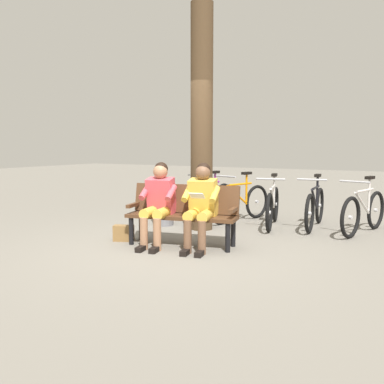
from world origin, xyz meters
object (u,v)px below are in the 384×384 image
Objects in this scene: litter_bin at (163,204)px; person_companion at (158,200)px; bicycle_purple at (210,200)px; handbag at (124,233)px; bicycle_blue at (315,207)px; bicycle_silver at (364,212)px; tree_trunk at (202,119)px; bench at (183,210)px; bicycle_green at (240,203)px; person_reading at (201,202)px; bicycle_orange at (273,206)px.

person_companion is at bearing 120.96° from litter_bin.
handbag is at bearing -0.42° from bicycle_purple.
bicycle_blue is at bearing -155.77° from litter_bin.
bicycle_silver is 2.83m from bicycle_purple.
tree_trunk reaches higher than bicycle_purple.
bicycle_blue reaches higher than bench.
bicycle_purple is (-0.42, -1.02, -0.03)m from litter_bin.
bicycle_green is at bearing -110.10° from handbag.
tree_trunk is at bearing 24.59° from bicycle_purple.
handbag is at bearing -37.65° from bicycle_silver.
bench is at bearing 22.55° from bicycle_purple.
bicycle_blue is at bearing -133.81° from bench.
bicycle_blue is 1.00× the size of bicycle_purple.
bicycle_silver is at bearing -147.71° from bench.
person_companion is at bearing -31.89° from bicycle_silver.
person_companion is (0.63, 0.13, -0.00)m from person_reading.
bicycle_silver and bicycle_green have the same top height.
bicycle_green is at bearing -135.56° from litter_bin.
person_reading is 2.27m from bicycle_green.
person_companion is at bearing 11.09° from bicycle_green.
bench is 0.99× the size of bicycle_purple.
bicycle_blue is at bearing 96.96° from bicycle_orange.
person_reading is at bearing -28.18° from bicycle_blue.
bicycle_silver and bicycle_orange have the same top height.
tree_trunk reaches higher than bicycle_blue.
litter_bin is (0.79, -1.32, -0.28)m from person_companion.
person_reading and person_companion have the same top height.
bicycle_green is 0.97× the size of bicycle_purple.
bicycle_purple is at bearing -75.47° from bicycle_silver.
bicycle_green is (-0.88, -2.40, 0.24)m from handbag.
person_companion reaches higher than bench.
person_reading is at bearing 29.64° from bicycle_purple.
bicycle_blue is (-2.27, -2.46, 0.24)m from handbag.
person_reading is at bearing -22.32° from bicycle_orange.
bicycle_silver is 0.99× the size of bicycle_orange.
person_reading is 2.44m from bicycle_purple.
person_reading is 1.36m from handbag.
person_reading is 1.00× the size of person_companion.
bicycle_blue is at bearing 110.19° from bicycle_green.
bicycle_green is (1.39, 0.07, 0.00)m from bicycle_blue.
bench is 5.55× the size of handbag.
bench is 2.59m from bicycle_blue.
litter_bin is 0.47× the size of bicycle_silver.
bicycle_silver is (-1.84, -2.21, -0.31)m from person_reading.
handbag is (0.90, 0.27, -0.39)m from bench.
person_reading reaches higher than bicycle_green.
bicycle_orange is 1.35m from bicycle_purple.
person_companion is (0.28, 0.23, 0.16)m from bench.
bench is 2.16× the size of litter_bin.
bicycle_silver is (-2.48, -1.00, -1.52)m from tree_trunk.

